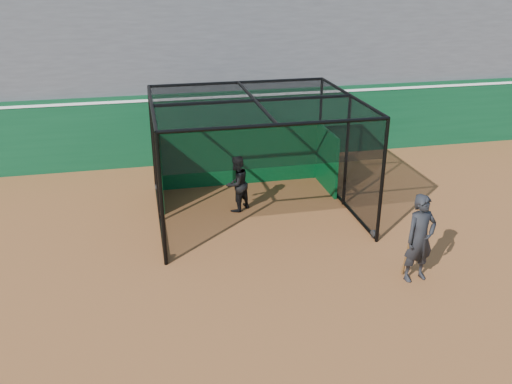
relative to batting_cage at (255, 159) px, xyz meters
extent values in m
plane|color=brown|center=(-0.69, -3.78, -1.63)|extent=(120.00, 120.00, 0.00)
cube|color=#0B3D1F|center=(-0.69, 4.72, -0.38)|extent=(50.00, 0.45, 2.50)
cube|color=white|center=(-0.69, 4.72, 0.72)|extent=(50.00, 0.50, 0.08)
cube|color=#4C4C4F|center=(-0.69, 8.60, 2.25)|extent=(50.00, 7.85, 7.75)
cube|color=#06431C|center=(0.00, 2.26, -0.68)|extent=(5.24, 0.10, 1.90)
cylinder|color=black|center=(-2.68, -2.20, -1.52)|extent=(0.08, 0.22, 0.22)
cylinder|color=black|center=(2.68, -2.20, -1.52)|extent=(0.08, 0.22, 0.22)
cylinder|color=black|center=(-2.68, 2.18, -1.52)|extent=(0.08, 0.22, 0.22)
cylinder|color=black|center=(2.68, 2.18, -1.52)|extent=(0.08, 0.22, 0.22)
imported|color=black|center=(-0.47, 0.27, -0.81)|extent=(1.01, 0.98, 1.64)
imported|color=black|center=(2.80, -4.24, -0.60)|extent=(0.82, 0.61, 2.05)
cylinder|color=#593819|center=(2.55, -4.19, -1.08)|extent=(0.16, 0.39, 1.03)
camera|label=1|loc=(-2.98, -13.77, 4.99)|focal=38.00mm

